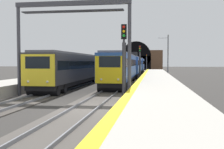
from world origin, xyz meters
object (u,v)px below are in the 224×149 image
at_px(railway_signal_far, 147,61).
at_px(train_adjacent_platform, 105,66).
at_px(railway_signal_near, 124,55).
at_px(train_main_approaching, 133,65).
at_px(overhead_signal_gantry, 72,24).
at_px(catenary_mast_near, 168,55).
at_px(railway_signal_mid, 140,59).

bearing_deg(railway_signal_far, train_adjacent_platform, -10.68).
bearing_deg(train_adjacent_platform, railway_signal_near, 12.27).
xyz_separation_m(train_main_approaching, overhead_signal_gantry, (-31.43, 2.51, 3.56)).
bearing_deg(train_adjacent_platform, train_main_approaching, 118.22).
distance_m(railway_signal_near, railway_signal_far, 66.47).
relative_size(railway_signal_far, catenary_mast_near, 0.65).
xyz_separation_m(train_main_approaching, railway_signal_far, (33.38, -1.78, 0.91)).
bearing_deg(catenary_mast_near, train_main_approaching, 109.10).
bearing_deg(overhead_signal_gantry, railway_signal_mid, -11.24).
relative_size(train_main_approaching, railway_signal_mid, 10.69).
bearing_deg(railway_signal_mid, overhead_signal_gantry, -11.24).
height_order(railway_signal_near, railway_signal_far, railway_signal_near).
bearing_deg(overhead_signal_gantry, railway_signal_far, -3.79).
height_order(overhead_signal_gantry, catenary_mast_near, catenary_mast_near).
xyz_separation_m(train_main_approaching, railway_signal_mid, (-9.80, -1.78, 1.06)).
bearing_deg(railway_signal_mid, railway_signal_near, 0.00).
xyz_separation_m(railway_signal_far, catenary_mast_near, (-31.07, -4.89, 1.07)).
distance_m(railway_signal_mid, catenary_mast_near, 13.09).
bearing_deg(railway_signal_mid, catenary_mast_near, 158.00).
relative_size(railway_signal_mid, catenary_mast_near, 0.66).
bearing_deg(railway_signal_far, railway_signal_mid, 0.00).
bearing_deg(catenary_mast_near, railway_signal_mid, 158.00).
relative_size(train_main_approaching, train_adjacent_platform, 0.97).
relative_size(railway_signal_far, overhead_signal_gantry, 0.57).
relative_size(railway_signal_near, railway_signal_mid, 1.01).
distance_m(train_main_approaching, railway_signal_mid, 10.02).
bearing_deg(train_adjacent_platform, railway_signal_mid, 43.59).
xyz_separation_m(railway_signal_near, railway_signal_mid, (23.29, 0.00, -0.02)).
height_order(train_main_approaching, railway_signal_near, railway_signal_near).
bearing_deg(railway_signal_near, railway_signal_far, -180.00).
height_order(train_main_approaching, railway_signal_far, railway_signal_far).
distance_m(railway_signal_far, catenary_mast_near, 31.47).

